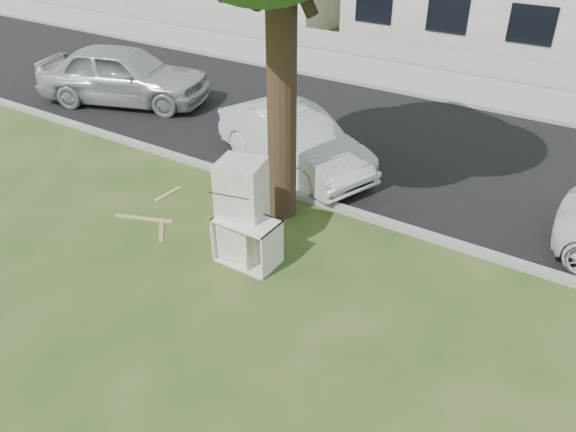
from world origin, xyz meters
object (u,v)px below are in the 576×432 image
Objects in this scene: cabinet at (248,241)px; car_left at (124,75)px; car_center at (293,140)px; fridge at (242,209)px.

cabinet is 8.79m from car_left.
car_center is at bearing -118.63° from car_left.
fridge is 8.52m from car_left.
cabinet is 0.26× the size of car_center.
car_left reaches higher than car_center.
fridge is at bearing -139.84° from car_left.
car_left is (-7.60, 4.40, 0.41)m from cabinet.
cabinet is (0.21, -0.17, -0.47)m from fridge.
cabinet is 0.22× the size of car_left.
fridge is 1.68× the size of cabinet.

